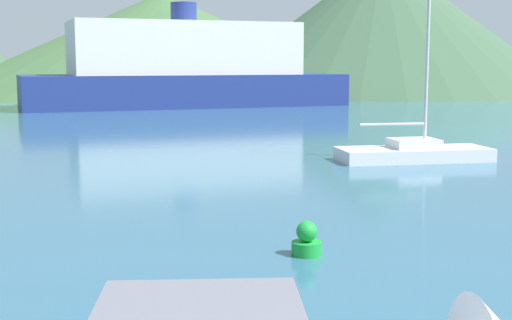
# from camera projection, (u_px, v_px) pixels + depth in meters

# --- Properties ---
(sailboat_inner) EXTENTS (5.74, 2.30, 8.99)m
(sailboat_inner) POSITION_uv_depth(u_px,v_px,m) (414.00, 151.00, 26.67)
(sailboat_inner) COLOR silver
(sailboat_inner) RESTS_ON ground_plane
(ferry_distant) EXTENTS (27.49, 14.05, 8.49)m
(ferry_distant) POSITION_uv_depth(u_px,v_px,m) (184.00, 69.00, 59.13)
(ferry_distant) COLOR navy
(ferry_distant) RESTS_ON ground_plane
(buoy_marker) EXTENTS (0.58, 0.58, 0.67)m
(buoy_marker) POSITION_uv_depth(u_px,v_px,m) (307.00, 241.00, 13.65)
(buoy_marker) COLOR green
(buoy_marker) RESTS_ON ground_plane
(hill_central) EXTENTS (53.41, 53.41, 11.96)m
(hill_central) POSITION_uv_depth(u_px,v_px,m) (163.00, 43.00, 86.68)
(hill_central) COLOR #3D6038
(hill_central) RESTS_ON ground_plane
(hill_east) EXTENTS (44.51, 44.51, 16.36)m
(hill_east) POSITION_uv_depth(u_px,v_px,m) (382.00, 24.00, 85.90)
(hill_east) COLOR #38563D
(hill_east) RESTS_ON ground_plane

